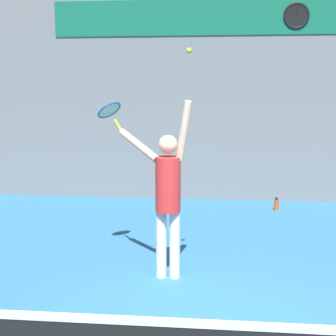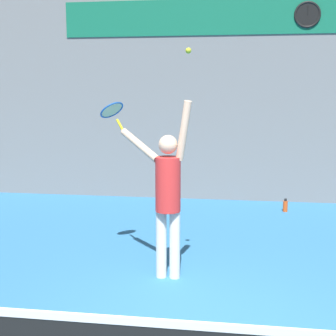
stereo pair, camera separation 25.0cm
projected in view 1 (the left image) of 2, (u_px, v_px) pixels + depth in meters
back_wall at (219, 79)px, 9.55m from camera, size 18.00×0.10×5.00m
sponsor_banner at (221, 17)px, 9.29m from camera, size 6.78×0.02×0.70m
scoreboard_clock at (296, 16)px, 9.13m from camera, size 0.51×0.05×0.51m
tennis_player at (167, 191)px, 5.60m from camera, size 0.98×0.60×2.16m
tennis_racket at (110, 111)px, 6.02m from camera, size 0.41×0.42×0.39m
tennis_ball at (189, 51)px, 5.15m from camera, size 0.07×0.07×0.07m
water_bottle at (276, 205)px, 8.98m from camera, size 0.09×0.09×0.25m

